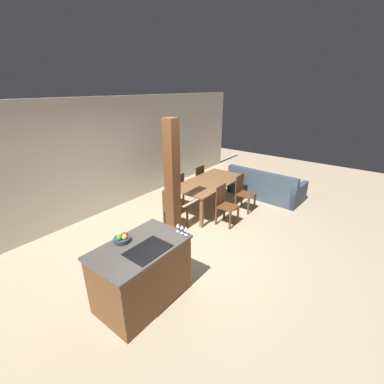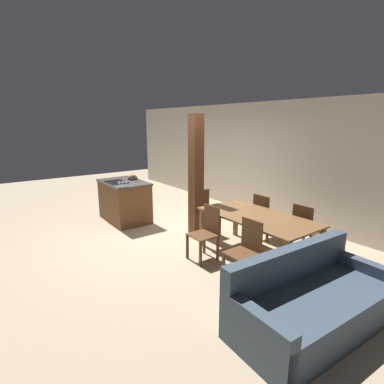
# 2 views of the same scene
# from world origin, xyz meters

# --- Properties ---
(ground_plane) EXTENTS (16.00, 16.00, 0.00)m
(ground_plane) POSITION_xyz_m (0.00, 0.00, 0.00)
(ground_plane) COLOR tan
(wall_back) EXTENTS (11.20, 0.08, 2.70)m
(wall_back) POSITION_xyz_m (0.00, 2.61, 1.35)
(wall_back) COLOR silver
(wall_back) RESTS_ON ground_plane
(kitchen_island) EXTENTS (1.30, 0.82, 0.93)m
(kitchen_island) POSITION_xyz_m (-1.28, -0.35, 0.46)
(kitchen_island) COLOR brown
(kitchen_island) RESTS_ON ground_plane
(fruit_bowl) EXTENTS (0.23, 0.23, 0.12)m
(fruit_bowl) POSITION_xyz_m (-1.35, -0.09, 0.98)
(fruit_bowl) COLOR #383D47
(fruit_bowl) RESTS_ON kitchen_island
(wine_glass_near) EXTENTS (0.06, 0.06, 0.14)m
(wine_glass_near) POSITION_xyz_m (-0.70, -0.69, 1.04)
(wine_glass_near) COLOR silver
(wine_glass_near) RESTS_ON kitchen_island
(wine_glass_middle) EXTENTS (0.06, 0.06, 0.14)m
(wine_glass_middle) POSITION_xyz_m (-0.70, -0.61, 1.04)
(wine_glass_middle) COLOR silver
(wine_glass_middle) RESTS_ON kitchen_island
(wine_glass_far) EXTENTS (0.06, 0.06, 0.14)m
(wine_glass_far) POSITION_xyz_m (-0.70, -0.54, 1.04)
(wine_glass_far) COLOR silver
(wine_glass_far) RESTS_ON kitchen_island
(dining_table) EXTENTS (1.97, 0.99, 0.73)m
(dining_table) POSITION_xyz_m (1.85, 0.62, 0.64)
(dining_table) COLOR brown
(dining_table) RESTS_ON ground_plane
(dining_chair_near_left) EXTENTS (0.40, 0.40, 0.89)m
(dining_chair_near_left) POSITION_xyz_m (1.40, -0.11, 0.47)
(dining_chair_near_left) COLOR brown
(dining_chair_near_left) RESTS_ON ground_plane
(dining_chair_near_right) EXTENTS (0.40, 0.40, 0.89)m
(dining_chair_near_right) POSITION_xyz_m (2.29, -0.11, 0.47)
(dining_chair_near_right) COLOR brown
(dining_chair_near_right) RESTS_ON ground_plane
(dining_chair_far_left) EXTENTS (0.40, 0.40, 0.89)m
(dining_chair_far_left) POSITION_xyz_m (1.40, 1.34, 0.47)
(dining_chair_far_left) COLOR brown
(dining_chair_far_left) RESTS_ON ground_plane
(dining_chair_far_right) EXTENTS (0.40, 0.40, 0.89)m
(dining_chair_far_right) POSITION_xyz_m (2.29, 1.34, 0.47)
(dining_chair_far_right) COLOR brown
(dining_chair_far_right) RESTS_ON ground_plane
(dining_chair_head_end) EXTENTS (0.40, 0.40, 0.89)m
(dining_chair_head_end) POSITION_xyz_m (0.49, 0.62, 0.47)
(dining_chair_head_end) COLOR brown
(dining_chair_head_end) RESTS_ON ground_plane
(couch) EXTENTS (1.00, 2.03, 0.82)m
(couch) POSITION_xyz_m (3.42, -0.22, 0.27)
(couch) COLOR #3D4C5B
(couch) RESTS_ON ground_plane
(timber_post) EXTENTS (0.23, 0.23, 2.39)m
(timber_post) POSITION_xyz_m (0.34, 0.49, 1.19)
(timber_post) COLOR brown
(timber_post) RESTS_ON ground_plane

